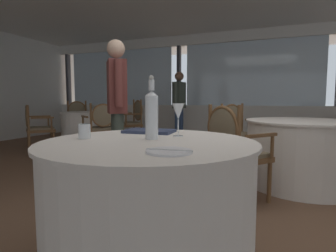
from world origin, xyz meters
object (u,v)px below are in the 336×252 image
(dining_chair_1_2, at_px, (133,119))
(diner_person_1, at_px, (179,103))
(dining_chair_1_1, at_px, (101,125))
(diner_person_0, at_px, (117,102))
(water_tumbler, at_px, (84,131))
(dining_chair_1_3, at_px, (78,119))
(dining_chair_1_0, at_px, (36,125))
(menu_book, at_px, (150,131))
(side_plate, at_px, (169,151))
(dining_chair_0_2, at_px, (237,129))
(wine_glass, at_px, (178,112))
(dining_chair_0_3, at_px, (232,146))
(water_bottle, at_px, (152,113))

(dining_chair_1_2, distance_m, diner_person_1, 1.15)
(dining_chair_1_1, distance_m, diner_person_0, 1.47)
(water_tumbler, distance_m, diner_person_1, 4.70)
(water_tumbler, distance_m, dining_chair_1_3, 4.87)
(dining_chair_1_2, xyz_separation_m, dining_chair_1_3, (-1.35, -0.13, -0.02))
(dining_chair_1_0, height_order, diner_person_1, diner_person_1)
(dining_chair_1_3, bearing_deg, menu_book, -5.39)
(side_plate, distance_m, diner_person_0, 2.16)
(dining_chair_0_2, bearing_deg, dining_chair_1_1, -133.86)
(dining_chair_1_1, bearing_deg, wine_glass, 173.05)
(dining_chair_0_3, height_order, dining_chair_1_2, dining_chair_1_2)
(diner_person_1, bearing_deg, side_plate, 111.68)
(dining_chair_0_3, xyz_separation_m, dining_chair_1_0, (-3.67, 1.12, -0.02))
(water_bottle, bearing_deg, dining_chair_1_2, 119.87)
(dining_chair_1_0, bearing_deg, dining_chair_1_3, 45.34)
(dining_chair_1_1, height_order, diner_person_0, diner_person_0)
(menu_book, height_order, dining_chair_0_2, dining_chair_0_2)
(wine_glass, bearing_deg, diner_person_1, 108.51)
(dining_chair_0_3, bearing_deg, dining_chair_1_2, 83.68)
(dining_chair_0_3, bearing_deg, wine_glass, -151.83)
(dining_chair_1_0, height_order, dining_chair_1_2, dining_chair_1_2)
(side_plate, distance_m, diner_person_1, 5.08)
(water_tumbler, height_order, dining_chair_1_2, dining_chair_1_2)
(side_plate, height_order, dining_chair_1_0, dining_chair_1_0)
(dining_chair_1_0, height_order, dining_chair_1_3, dining_chair_1_3)
(dining_chair_0_2, bearing_deg, diner_person_1, 169.84)
(dining_chair_1_3, bearing_deg, water_tumbler, -10.73)
(water_tumbler, relative_size, dining_chair_0_2, 0.09)
(side_plate, height_order, wine_glass, wine_glass)
(water_bottle, bearing_deg, water_tumbler, -162.50)
(side_plate, bearing_deg, dining_chair_1_0, 143.91)
(dining_chair_1_1, bearing_deg, water_tumbler, 162.54)
(wine_glass, bearing_deg, dining_chair_0_2, 88.04)
(water_bottle, height_order, wine_glass, water_bottle)
(wine_glass, xyz_separation_m, water_tumbler, (-0.48, -0.29, -0.11))
(water_bottle, height_order, water_tumbler, water_bottle)
(water_bottle, bearing_deg, dining_chair_0_3, 74.91)
(diner_person_0, bearing_deg, dining_chair_1_2, 76.48)
(wine_glass, relative_size, dining_chair_1_1, 0.22)
(side_plate, xyz_separation_m, water_tumbler, (-0.62, 0.23, 0.04))
(dining_chair_0_2, height_order, diner_person_1, diner_person_1)
(menu_book, xyz_separation_m, dining_chair_1_0, (-3.21, 1.99, -0.23))
(water_bottle, relative_size, dining_chair_1_0, 0.41)
(water_tumbler, xyz_separation_m, dining_chair_1_1, (-1.65, 2.53, -0.23))
(menu_book, xyz_separation_m, dining_chair_0_3, (0.46, 0.87, -0.22))
(water_tumbler, xyz_separation_m, dining_chair_1_3, (-3.12, 3.73, -0.23))
(dining_chair_0_2, distance_m, diner_person_0, 1.84)
(dining_chair_0_2, xyz_separation_m, diner_person_0, (-1.26, -1.28, 0.41))
(dining_chair_1_0, bearing_deg, menu_book, -82.37)
(dining_chair_1_0, bearing_deg, dining_chair_1_2, -0.00)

